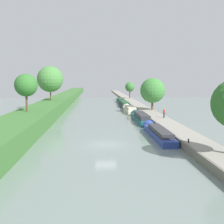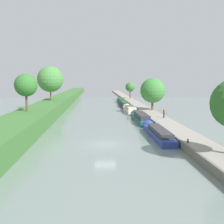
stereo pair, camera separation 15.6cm
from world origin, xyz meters
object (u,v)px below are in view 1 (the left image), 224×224
(narrowboat_teal, at_px, (140,117))
(narrowboat_navy, at_px, (124,104))
(narrowboat_cream, at_px, (129,109))
(mooring_bollard_far, at_px, (124,98))
(narrowboat_green, at_px, (120,101))
(narrowboat_blue, at_px, (158,132))
(mooring_bollard_near, at_px, (189,141))
(person_walking, at_px, (164,113))

(narrowboat_teal, bearing_deg, narrowboat_navy, 90.55)
(narrowboat_teal, bearing_deg, narrowboat_cream, 91.30)
(mooring_bollard_far, bearing_deg, narrowboat_green, -110.03)
(mooring_bollard_far, bearing_deg, narrowboat_teal, -92.20)
(narrowboat_blue, xyz_separation_m, narrowboat_cream, (-0.36, 27.54, 0.02))
(narrowboat_teal, xyz_separation_m, mooring_bollard_far, (1.73, 45.09, 0.43))
(narrowboat_cream, relative_size, narrowboat_green, 1.11)
(mooring_bollard_far, bearing_deg, mooring_bollard_near, -90.00)
(mooring_bollard_near, bearing_deg, narrowboat_navy, 92.38)
(narrowboat_blue, relative_size, person_walking, 7.70)
(narrowboat_teal, relative_size, narrowboat_cream, 1.07)
(narrowboat_blue, height_order, narrowboat_teal, narrowboat_teal)
(narrowboat_teal, height_order, narrowboat_green, narrowboat_teal)
(person_walking, bearing_deg, mooring_bollard_near, -96.47)
(narrowboat_cream, xyz_separation_m, person_walking, (4.19, -15.89, 1.14))
(narrowboat_blue, relative_size, narrowboat_green, 1.15)
(narrowboat_navy, height_order, mooring_bollard_near, narrowboat_navy)
(narrowboat_navy, xyz_separation_m, person_walking, (4.13, -29.03, 1.12))
(narrowboat_navy, relative_size, mooring_bollard_far, 30.33)
(narrowboat_teal, distance_m, narrowboat_navy, 26.96)
(narrowboat_navy, bearing_deg, mooring_bollard_far, 83.73)
(narrowboat_navy, height_order, mooring_bollard_far, narrowboat_navy)
(narrowboat_cream, relative_size, mooring_bollard_near, 27.44)
(narrowboat_blue, relative_size, mooring_bollard_near, 28.40)
(mooring_bollard_near, distance_m, mooring_bollard_far, 66.03)
(narrowboat_green, bearing_deg, mooring_bollard_near, -88.21)
(mooring_bollard_near, bearing_deg, mooring_bollard_far, 90.00)
(narrowboat_navy, xyz_separation_m, narrowboat_green, (0.09, 12.91, -0.04))
(narrowboat_blue, distance_m, mooring_bollard_near, 7.42)
(narrowboat_green, xyz_separation_m, mooring_bollard_near, (1.90, -60.81, 0.51))
(person_walking, distance_m, mooring_bollard_far, 47.22)
(person_walking, xyz_separation_m, mooring_bollard_near, (-2.14, -18.86, -0.65))
(narrowboat_navy, distance_m, mooring_bollard_near, 47.94)
(narrowboat_navy, height_order, person_walking, person_walking)
(narrowboat_cream, relative_size, person_walking, 7.44)
(narrowboat_teal, xyz_separation_m, mooring_bollard_near, (1.73, -20.94, 0.43))
(narrowboat_cream, bearing_deg, mooring_bollard_near, -86.63)
(narrowboat_blue, bearing_deg, narrowboat_cream, 90.75)
(narrowboat_cream, bearing_deg, narrowboat_teal, -88.70)
(narrowboat_navy, relative_size, narrowboat_green, 1.23)
(narrowboat_blue, xyz_separation_m, narrowboat_teal, (-0.05, 13.73, 0.08))
(narrowboat_teal, bearing_deg, narrowboat_green, 90.24)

